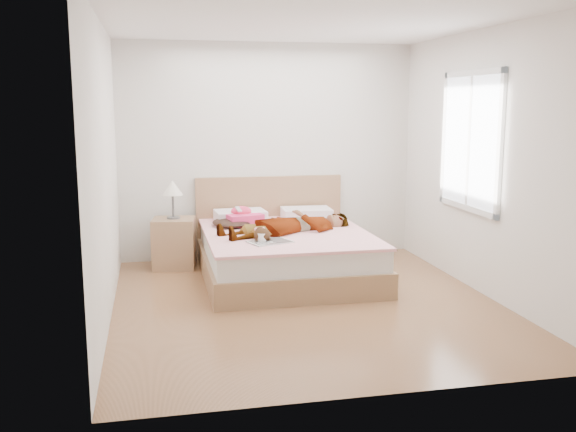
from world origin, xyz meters
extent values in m
plane|color=#503319|center=(0.00, 0.00, 0.00)|extent=(4.00, 4.00, 0.00)
imported|color=white|center=(0.04, 0.97, 0.62)|extent=(1.68, 1.07, 0.22)
ellipsoid|color=black|center=(-0.53, 1.42, 0.55)|extent=(0.54, 0.62, 0.08)
cube|color=silver|center=(-0.46, 1.37, 0.70)|extent=(0.08, 0.11, 0.05)
plane|color=white|center=(0.00, 0.00, 2.60)|extent=(4.00, 4.00, 0.00)
plane|color=silver|center=(0.00, 2.00, 1.30)|extent=(3.60, 0.00, 3.60)
plane|color=silver|center=(0.00, -2.00, 1.30)|extent=(3.60, 0.00, 3.60)
plane|color=silver|center=(-1.80, 0.00, 1.30)|extent=(0.00, 4.00, 4.00)
plane|color=silver|center=(1.80, 0.00, 1.30)|extent=(0.00, 4.00, 4.00)
cube|color=white|center=(1.78, 0.30, 1.50)|extent=(0.02, 1.10, 1.30)
cube|color=silver|center=(1.78, -0.28, 1.50)|extent=(0.04, 0.06, 1.42)
cube|color=silver|center=(1.78, 0.88, 1.50)|extent=(0.04, 0.06, 1.42)
cube|color=silver|center=(1.78, 0.30, 0.82)|extent=(0.04, 1.22, 0.06)
cube|color=silver|center=(1.78, 0.30, 2.18)|extent=(0.04, 1.22, 0.06)
cube|color=silver|center=(1.77, 0.30, 1.50)|extent=(0.03, 0.04, 1.30)
cube|color=brown|center=(0.00, 0.95, 0.13)|extent=(1.78, 2.08, 0.26)
cube|color=silver|center=(0.00, 0.95, 0.37)|extent=(1.70, 2.00, 0.22)
cube|color=white|center=(0.00, 0.95, 0.49)|extent=(1.74, 2.04, 0.03)
cube|color=brown|center=(0.00, 1.96, 0.50)|extent=(1.80, 0.07, 1.00)
cube|color=white|center=(-0.40, 1.67, 0.57)|extent=(0.61, 0.44, 0.13)
cube|color=white|center=(0.40, 1.67, 0.57)|extent=(0.60, 0.43, 0.13)
cube|color=#FF458A|center=(-0.39, 1.45, 0.57)|extent=(0.46, 0.40, 0.13)
ellipsoid|color=#FF456A|center=(-0.41, 1.50, 0.66)|extent=(0.26, 0.21, 0.12)
cube|color=white|center=(-0.27, 0.45, 0.52)|extent=(0.48, 0.40, 0.01)
cube|color=white|center=(-0.37, 0.42, 0.52)|extent=(0.28, 0.33, 0.02)
cube|color=#262626|center=(-0.17, 0.49, 0.52)|extent=(0.28, 0.33, 0.02)
cylinder|color=white|center=(-0.35, 0.45, 0.56)|extent=(0.11, 0.11, 0.10)
torus|color=white|center=(-0.31, 0.46, 0.56)|extent=(0.07, 0.04, 0.07)
cylinder|color=black|center=(-0.35, 0.45, 0.60)|extent=(0.10, 0.10, 0.00)
ellipsoid|color=black|center=(-0.34, 0.50, 0.58)|extent=(0.16, 0.19, 0.14)
ellipsoid|color=beige|center=(-0.34, 0.48, 0.59)|extent=(0.09, 0.10, 0.07)
sphere|color=black|center=(-0.34, 0.60, 0.59)|extent=(0.10, 0.10, 0.10)
sphere|color=pink|center=(-0.38, 0.63, 0.61)|extent=(0.04, 0.04, 0.04)
sphere|color=#FFA6BE|center=(-0.30, 0.63, 0.61)|extent=(0.04, 0.04, 0.04)
ellipsoid|color=black|center=(-0.40, 0.45, 0.55)|extent=(0.04, 0.06, 0.03)
ellipsoid|color=black|center=(-0.28, 0.45, 0.55)|extent=(0.04, 0.06, 0.03)
cube|color=brown|center=(-1.18, 1.63, 0.29)|extent=(0.53, 0.48, 0.58)
cylinder|color=#535353|center=(-1.18, 1.63, 0.59)|extent=(0.17, 0.17, 0.02)
cylinder|color=#484848|center=(-1.18, 1.63, 0.74)|extent=(0.03, 0.03, 0.29)
cone|color=white|center=(-1.18, 1.63, 0.94)|extent=(0.26, 0.26, 0.17)
camera|label=1|loc=(-1.39, -5.71, 1.88)|focal=40.00mm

